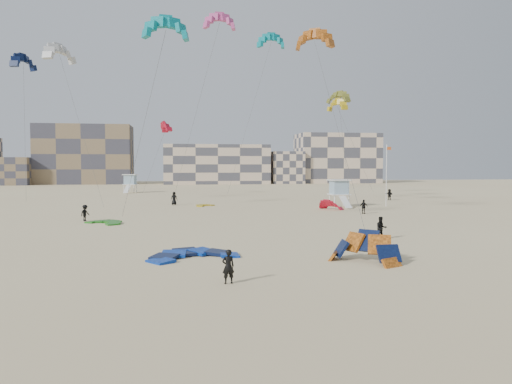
{
  "coord_description": "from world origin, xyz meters",
  "views": [
    {
      "loc": [
        -1.64,
        -26.24,
        5.53
      ],
      "look_at": [
        3.38,
        6.0,
        3.82
      ],
      "focal_mm": 35.0,
      "sensor_mm": 36.0,
      "label": 1
    }
  ],
  "objects": [
    {
      "name": "condo_west_b",
      "position": [
        -30.0,
        134.0,
        9.0
      ],
      "size": [
        28.0,
        14.0,
        18.0
      ],
      "primitive_type": "cube",
      "color": "#796449",
      "rests_on": "ground"
    },
    {
      "name": "kitesurfer_b",
      "position": [
        13.36,
        9.04,
        0.86
      ],
      "size": [
        0.93,
        0.77,
        1.73
      ],
      "primitive_type": "imported",
      "rotation": [
        0.0,
        0.0,
        -0.15
      ],
      "color": "black",
      "rests_on": "ground"
    },
    {
      "name": "condo_fill_right",
      "position": [
        32.0,
        128.0,
        5.0
      ],
      "size": [
        10.0,
        10.0,
        10.0
      ],
      "primitive_type": "cube",
      "color": "beige",
      "rests_on": "ground"
    },
    {
      "name": "kite_fly_grey",
      "position": [
        -15.17,
        35.06,
        18.41
      ],
      "size": [
        8.48,
        9.04,
        18.98
      ],
      "rotation": [
        0.0,
        0.0,
        0.93
      ],
      "color": "silver",
      "rests_on": "ground"
    },
    {
      "name": "kite_fly_yellow",
      "position": [
        23.66,
        51.42,
        15.16
      ],
      "size": [
        9.86,
        5.21,
        15.43
      ],
      "rotation": [
        0.0,
        0.0,
        -1.05
      ],
      "color": "gold",
      "rests_on": "ground"
    },
    {
      "name": "kite_fly_red",
      "position": [
        -3.83,
        66.71,
        12.51
      ],
      "size": [
        6.04,
        11.38,
        13.2
      ],
      "rotation": [
        0.0,
        0.0,
        1.8
      ],
      "color": "red",
      "rests_on": "ground"
    },
    {
      "name": "condo_fill_left",
      "position": [
        -50.0,
        128.0,
        4.0
      ],
      "size": [
        12.0,
        10.0,
        8.0
      ],
      "primitive_type": "cube",
      "color": "#796449",
      "rests_on": "ground"
    },
    {
      "name": "kite_fly_olive",
      "position": [
        20.33,
        40.75,
        14.89
      ],
      "size": [
        4.82,
        14.54,
        15.36
      ],
      "rotation": [
        0.0,
        0.0,
        -0.82
      ],
      "color": "olive",
      "rests_on": "ground"
    },
    {
      "name": "condo_east",
      "position": [
        50.0,
        132.0,
        8.0
      ],
      "size": [
        26.0,
        14.0,
        16.0
      ],
      "primitive_type": "cube",
      "color": "beige",
      "rests_on": "ground"
    },
    {
      "name": "kitesurfer_f",
      "position": [
        32.12,
        50.04,
        0.9
      ],
      "size": [
        1.0,
        1.76,
        1.81
      ],
      "primitive_type": "imported",
      "rotation": [
        0.0,
        0.0,
        -1.28
      ],
      "color": "black",
      "rests_on": "ground"
    },
    {
      "name": "condo_mid",
      "position": [
        10.0,
        130.0,
        6.0
      ],
      "size": [
        32.0,
        16.0,
        12.0
      ],
      "primitive_type": "cube",
      "color": "beige",
      "rests_on": "ground"
    },
    {
      "name": "kite_fly_navy",
      "position": [
        -22.59,
        47.16,
        19.65
      ],
      "size": [
        5.32,
        8.63,
        20.07
      ],
      "rotation": [
        0.0,
        0.0,
        1.07
      ],
      "color": "#0B1940",
      "rests_on": "ground"
    },
    {
      "name": "kite_ground_orange",
      "position": [
        8.78,
        0.76,
        0.0
      ],
      "size": [
        6.03,
        6.04,
        4.19
      ],
      "primitive_type": null,
      "rotation": [
        1.0,
        0.0,
        -0.8
      ],
      "color": "orange",
      "rests_on": "ground"
    },
    {
      "name": "kitesurfer_e",
      "position": [
        -2.28,
        45.08,
        0.94
      ],
      "size": [
        0.95,
        0.65,
        1.88
      ],
      "primitive_type": "imported",
      "rotation": [
        0.0,
        0.0,
        0.06
      ],
      "color": "black",
      "rests_on": "ground"
    },
    {
      "name": "kite_ground_red_far",
      "position": [
        17.56,
        34.86,
        0.0
      ],
      "size": [
        4.87,
        4.85,
        3.55
      ],
      "primitive_type": null,
      "rotation": [
        0.77,
        0.0,
        2.14
      ],
      "color": "red",
      "rests_on": "ground"
    },
    {
      "name": "kitesurfer_c",
      "position": [
        -10.91,
        25.48,
        0.82
      ],
      "size": [
        1.1,
        1.22,
        1.64
      ],
      "primitive_type": "imported",
      "rotation": [
        0.0,
        0.0,
        0.98
      ],
      "color": "black",
      "rests_on": "ground"
    },
    {
      "name": "lifeguard_tower_far",
      "position": [
        -11.49,
        79.2,
        1.89
      ],
      "size": [
        3.12,
        5.45,
        3.81
      ],
      "rotation": [
        0.0,
        0.0,
        -0.17
      ],
      "color": "white",
      "rests_on": "ground"
    },
    {
      "name": "kite_ground_blue",
      "position": [
        -0.81,
        3.77,
        0.0
      ],
      "size": [
        6.42,
        6.58,
        1.1
      ],
      "primitive_type": null,
      "rotation": [
        0.08,
        0.0,
        0.33
      ],
      "color": "blue",
      "rests_on": "ground"
    },
    {
      "name": "ground",
      "position": [
        0.0,
        0.0,
        0.0
      ],
      "size": [
        320.0,
        320.0,
        0.0
      ],
      "primitive_type": "plane",
      "color": "beige",
      "rests_on": "ground"
    },
    {
      "name": "lifeguard_tower_near",
      "position": [
        19.82,
        38.48,
        1.83
      ],
      "size": [
        2.72,
        5.1,
        3.7
      ],
      "rotation": [
        0.0,
        0.0,
        0.04
      ],
      "color": "white",
      "rests_on": "ground"
    },
    {
      "name": "kite_ground_green",
      "position": [
        -8.64,
        22.98,
        0.0
      ],
      "size": [
        5.25,
        5.26,
        0.64
      ],
      "primitive_type": null,
      "rotation": [
        0.05,
        0.0,
        -0.77
      ],
      "color": "#26791E",
      "rests_on": "ground"
    },
    {
      "name": "kite_fly_pink",
      "position": [
        3.7,
        38.11,
        23.75
      ],
      "size": [
        8.15,
        12.87,
        24.13
      ],
      "rotation": [
        0.0,
        0.0,
        0.08
      ],
      "color": "#BC3E89",
      "rests_on": "ground"
    },
    {
      "name": "kitesurfer_main",
      "position": [
        0.63,
        -3.16,
        0.81
      ],
      "size": [
        0.65,
        0.48,
        1.63
      ],
      "primitive_type": "imported",
      "rotation": [
        0.0,
        0.0,
        3.31
      ],
      "color": "black",
      "rests_on": "ground"
    },
    {
      "name": "kite_ground_yellow",
      "position": [
        1.87,
        42.46,
        0.0
      ],
      "size": [
        3.84,
        3.85,
        0.53
      ],
      "primitive_type": null,
      "rotation": [
        0.05,
        0.0,
        0.77
      ],
      "color": "gold",
      "rests_on": "ground"
    },
    {
      "name": "kite_fly_teal_a",
      "position": [
        -2.59,
        17.45,
        17.08
      ],
      "size": [
        6.22,
        4.53,
        17.4
      ],
      "rotation": [
        0.0,
        0.0,
        0.13
      ],
      "color": "#0EA39C",
      "rests_on": "ground"
    },
    {
      "name": "kitesurfer_d",
      "position": [
        19.47,
        28.47,
        0.82
      ],
      "size": [
        0.95,
        0.98,
        1.65
      ],
      "primitive_type": "imported",
      "rotation": [
        0.0,
        0.0,
        2.32
      ],
      "color": "black",
      "rests_on": "ground"
    },
    {
      "name": "kite_fly_teal_b",
      "position": [
        13.61,
        55.38,
        25.87
      ],
      "size": [
        9.79,
        4.4,
        26.18
      ],
      "rotation": [
        0.0,
        0.0,
        0.06
      ],
      "color": "#0EA39C",
      "rests_on": "ground"
    },
    {
      "name": "flagpole",
      "position": [
        26.4,
        38.15,
        4.42
      ],
      "size": [
        0.69,
        0.11,
        8.44
      ],
      "color": "white",
      "rests_on": "ground"
    },
    {
      "name": "kite_fly_orange",
      "position": [
        12.09,
        23.49,
        18.2
      ],
      "size": [
        5.16,
        20.67,
        18.58
      ],
      "rotation": [
        0.0,
        0.0,
        -0.51
      ],
      "color": "orange",
      "rests_on": "ground"
    }
  ]
}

